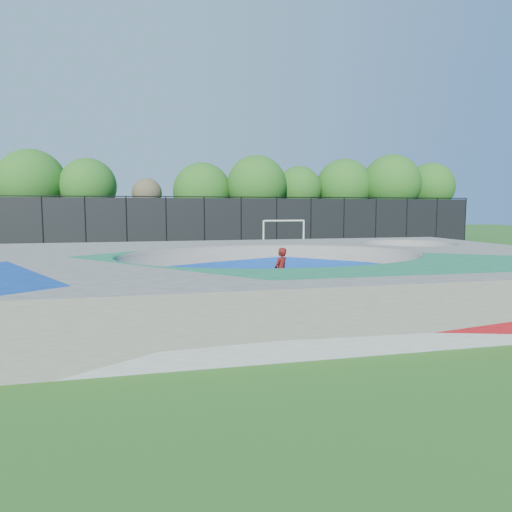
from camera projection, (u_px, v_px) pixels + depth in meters
The scene contains 7 objects.
ground at pixel (273, 295), 16.31m from camera, with size 120.00×120.00×0.00m, color #225417.
skate_deck at pixel (273, 274), 16.24m from camera, with size 22.00×14.00×1.50m, color gray.
skater at pixel (281, 272), 16.10m from camera, with size 0.63×0.41×1.72m, color #AD160D.
skateboard at pixel (281, 295), 16.19m from camera, with size 0.78×0.22×0.05m, color black.
soccer_goal at pixel (284, 229), 34.97m from camera, with size 3.33×0.12×2.20m.
fence at pixel (204, 221), 36.44m from camera, with size 48.09×0.09×4.04m.
treeline at pixel (227, 187), 41.48m from camera, with size 51.98×7.34×8.25m.
Camera 1 is at (-4.23, -15.53, 3.10)m, focal length 32.00 mm.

